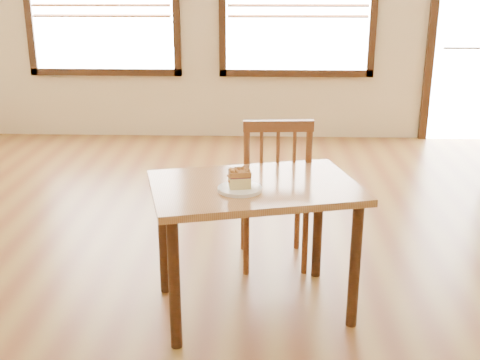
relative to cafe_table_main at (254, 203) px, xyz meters
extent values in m
plane|color=brown|center=(0.12, -0.07, -0.64)|extent=(8.00, 8.00, 0.00)
plane|color=beige|center=(0.12, 3.93, 0.86)|extent=(7.00, 0.00, 7.00)
cube|color=#34190E|center=(-1.78, 3.90, 0.12)|extent=(1.76, 0.06, 0.08)
cube|color=brown|center=(-1.78, 3.87, 0.87)|extent=(1.56, 0.05, 0.03)
cube|color=brown|center=(-1.78, 3.87, 0.75)|extent=(1.56, 0.05, 0.03)
cube|color=#34190E|center=(0.42, 3.90, 0.12)|extent=(1.76, 0.06, 0.08)
cube|color=brown|center=(0.42, 3.87, 0.87)|extent=(1.56, 0.05, 0.03)
cube|color=brown|center=(0.42, 3.87, 0.75)|extent=(1.56, 0.05, 0.03)
cube|color=white|center=(2.42, 3.92, 0.46)|extent=(0.90, 0.02, 2.20)
cube|color=#34190E|center=(1.92, 3.90, 0.46)|extent=(0.09, 0.06, 2.20)
cylinder|color=#B2B2B7|center=(2.42, 3.89, 0.41)|extent=(0.72, 0.03, 0.03)
cube|color=#A06F3E|center=(0.00, 0.00, 0.09)|extent=(1.24, 0.98, 0.04)
cylinder|color=#34190E|center=(-0.39, -0.40, -0.28)|extent=(0.06, 0.06, 0.71)
cylinder|color=#34190E|center=(0.54, -0.17, -0.28)|extent=(0.06, 0.06, 0.71)
cylinder|color=#34190E|center=(-0.54, 0.17, -0.28)|extent=(0.06, 0.06, 0.71)
cylinder|color=#34190E|center=(0.39, 0.40, -0.28)|extent=(0.06, 0.06, 0.71)
cube|color=brown|center=(0.12, 0.61, -0.15)|extent=(0.49, 0.49, 0.04)
cylinder|color=brown|center=(0.29, 0.81, -0.41)|extent=(0.04, 0.04, 0.47)
cylinder|color=brown|center=(-0.08, 0.78, -0.41)|extent=(0.04, 0.04, 0.47)
cylinder|color=brown|center=(0.32, 0.44, -0.41)|extent=(0.04, 0.04, 0.47)
cylinder|color=brown|center=(-0.05, 0.41, -0.41)|extent=(0.04, 0.04, 0.47)
cylinder|color=brown|center=(0.32, 0.42, 0.11)|extent=(0.04, 0.04, 0.50)
cylinder|color=brown|center=(-0.05, 0.39, 0.11)|extent=(0.04, 0.04, 0.50)
cube|color=brown|center=(0.13, 0.40, 0.34)|extent=(0.42, 0.08, 0.07)
cylinder|color=brown|center=(0.23, 0.41, 0.09)|extent=(0.02, 0.02, 0.44)
cylinder|color=brown|center=(0.13, 0.40, 0.09)|extent=(0.02, 0.02, 0.44)
cylinder|color=brown|center=(0.03, 0.39, 0.09)|extent=(0.02, 0.02, 0.44)
cylinder|color=white|center=(-0.08, -0.11, 0.12)|extent=(0.23, 0.23, 0.02)
cylinder|color=white|center=(-0.08, -0.11, 0.11)|extent=(0.16, 0.16, 0.01)
cube|color=#D2B977|center=(-0.08, -0.11, 0.16)|extent=(0.12, 0.10, 0.06)
cube|color=#3F1225|center=(-0.08, -0.11, 0.19)|extent=(0.12, 0.10, 0.01)
cube|color=#A15D32|center=(-0.08, -0.11, 0.21)|extent=(0.12, 0.10, 0.03)
sphere|color=#A15D32|center=(-0.04, -0.11, 0.22)|extent=(0.02, 0.02, 0.02)
sphere|color=#A15D32|center=(-0.10, -0.14, 0.22)|extent=(0.02, 0.02, 0.02)
sphere|color=#A15D32|center=(-0.06, -0.09, 0.22)|extent=(0.02, 0.02, 0.02)
sphere|color=#A15D32|center=(-0.11, -0.14, 0.22)|extent=(0.02, 0.02, 0.02)
sphere|color=#A15D32|center=(-0.09, -0.10, 0.22)|extent=(0.02, 0.02, 0.02)
sphere|color=#A15D32|center=(-0.10, -0.10, 0.22)|extent=(0.02, 0.02, 0.02)
sphere|color=#A15D32|center=(-0.08, -0.11, 0.22)|extent=(0.02, 0.02, 0.02)
sphere|color=#A15D32|center=(-0.08, -0.13, 0.22)|extent=(0.01, 0.01, 0.01)
sphere|color=#A15D32|center=(-0.11, -0.12, 0.22)|extent=(0.02, 0.02, 0.02)
sphere|color=#A15D32|center=(-0.09, -0.10, 0.22)|extent=(0.02, 0.02, 0.02)
sphere|color=#A15D32|center=(-0.10, -0.14, 0.22)|extent=(0.02, 0.02, 0.02)
sphere|color=#A15D32|center=(-0.03, -0.09, 0.22)|extent=(0.02, 0.02, 0.02)
sphere|color=#A15D32|center=(-0.10, -0.11, 0.22)|extent=(0.02, 0.02, 0.02)
sphere|color=#A15D32|center=(-0.09, -0.10, 0.22)|extent=(0.02, 0.02, 0.02)
sphere|color=#A15D32|center=(-0.09, -0.09, 0.22)|extent=(0.01, 0.01, 0.01)
sphere|color=#A15D32|center=(-0.07, -0.12, 0.22)|extent=(0.02, 0.02, 0.02)
sphere|color=#A15D32|center=(-0.09, -0.10, 0.22)|extent=(0.03, 0.03, 0.03)
sphere|color=#A15D32|center=(-0.11, -0.14, 0.22)|extent=(0.02, 0.02, 0.02)
sphere|color=#A15D32|center=(-0.09, -0.09, 0.22)|extent=(0.01, 0.01, 0.01)
sphere|color=#A15D32|center=(-0.06, -0.10, 0.22)|extent=(0.02, 0.02, 0.02)
sphere|color=#A15D32|center=(-0.13, -0.12, 0.19)|extent=(0.02, 0.02, 0.02)
sphere|color=#A15D32|center=(-0.13, -0.12, 0.20)|extent=(0.02, 0.02, 0.02)
sphere|color=#A15D32|center=(-0.13, -0.10, 0.20)|extent=(0.01, 0.01, 0.01)
sphere|color=#A15D32|center=(-0.14, -0.10, 0.18)|extent=(0.02, 0.02, 0.02)
camera|label=1|loc=(0.04, -3.05, 1.16)|focal=45.00mm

